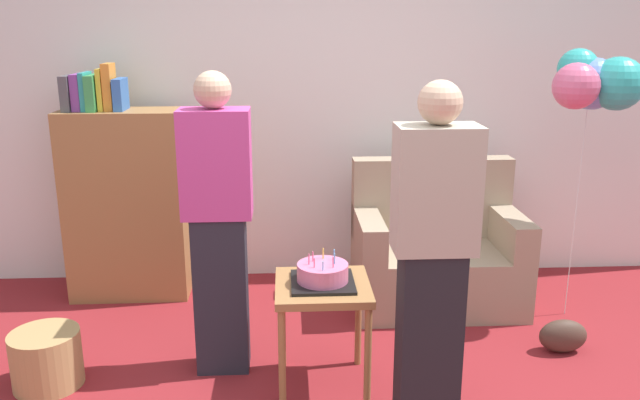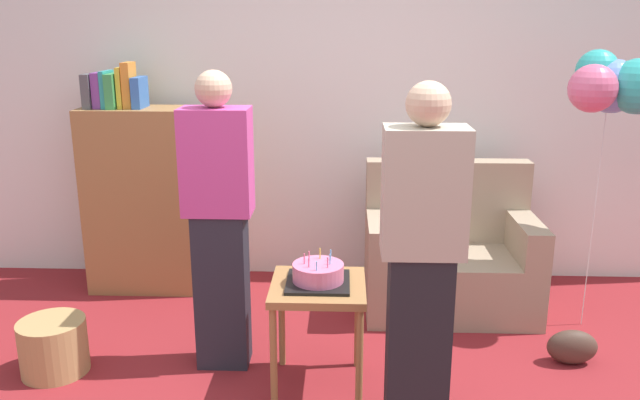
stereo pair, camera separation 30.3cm
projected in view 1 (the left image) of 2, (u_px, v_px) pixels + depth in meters
The scene contains 10 objects.
wall_back at pixel (325, 95), 4.64m from camera, with size 6.00×0.10×2.70m, color silver.
couch at pixel (436, 254), 4.36m from camera, with size 1.10×0.70×0.96m.
bookshelf at pixel (126, 200), 4.39m from camera, with size 0.80×0.36×1.60m.
side_table at pixel (323, 299), 3.28m from camera, with size 0.48×0.48×0.58m.
birthday_cake at pixel (323, 274), 3.24m from camera, with size 0.32×0.32×0.16m.
person_blowing_candles at pixel (218, 224), 3.37m from camera, with size 0.36×0.22×1.63m.
person_holding_cake at pixel (432, 260), 2.87m from camera, with size 0.36×0.22×1.63m.
wicker_basket at pixel (47, 359), 3.38m from camera, with size 0.36×0.36×0.30m, color #A88451.
handbag at pixel (563, 336), 3.73m from camera, with size 0.28×0.14×0.20m, color #473328.
balloon_bunch at pixel (595, 82), 3.81m from camera, with size 0.55×0.41×1.71m.
Camera 1 is at (-0.29, -2.61, 1.86)m, focal length 36.08 mm.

